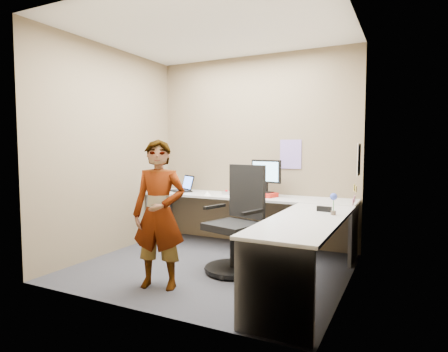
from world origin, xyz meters
The scene contains 21 objects.
ground centered at (0.00, 0.00, 0.00)m, with size 3.00×3.00×0.00m, color #26252B.
wall_back centered at (0.00, 1.30, 1.35)m, with size 3.00×3.00×0.00m, color brown.
wall_right centered at (1.50, 0.00, 1.35)m, with size 2.70×2.70×0.00m, color brown.
wall_left centered at (-1.50, 0.00, 1.35)m, with size 2.70×2.70×0.00m, color brown.
ceiling centered at (0.00, 0.00, 2.70)m, with size 3.00×3.00×0.00m, color white.
desk centered at (0.44, 0.39, 0.59)m, with size 2.98×2.58×0.73m.
paper_ream centered at (0.30, 0.97, 0.76)m, with size 0.29×0.21×0.06m, color red.
monitor centered at (0.30, 0.99, 1.05)m, with size 0.45×0.19×0.44m.
laptop centered at (-1.03, 1.03, 0.79)m, with size 0.44×0.43×0.24m.
trackball_mouse centered at (-0.27, 0.96, 0.76)m, with size 0.12×0.08×0.07m.
origami centered at (-0.47, 0.75, 0.76)m, with size 0.10×0.10×0.06m, color white.
stapler centered at (1.25, 0.13, 0.76)m, with size 0.15×0.04×0.06m, color black.
flower centered at (1.37, -0.03, 0.87)m, with size 0.07×0.07×0.22m.
calendar_purple centered at (0.55, 1.29, 1.30)m, with size 0.30×0.01×0.40m, color #846BB7.
calendar_white centered at (1.49, 0.90, 1.25)m, with size 0.01×0.28×0.38m, color white.
sticky_note_a centered at (1.49, 0.55, 0.95)m, with size 0.01×0.07×0.07m, color #F2E059.
sticky_note_b centered at (1.49, 0.60, 0.82)m, with size 0.01×0.07×0.07m, color pink.
sticky_note_c centered at (1.49, 0.48, 0.80)m, with size 0.01×0.07×0.07m, color pink.
sticky_note_d centered at (1.49, 0.70, 0.92)m, with size 0.01×0.07×0.07m, color #F2E059.
office_chair centered at (0.32, 0.02, 0.48)m, with size 0.67×0.64×1.17m.
person centered at (-0.17, -0.77, 0.73)m, with size 0.53×0.35×1.47m, color #999399.
Camera 1 is at (2.03, -3.74, 1.38)m, focal length 30.00 mm.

